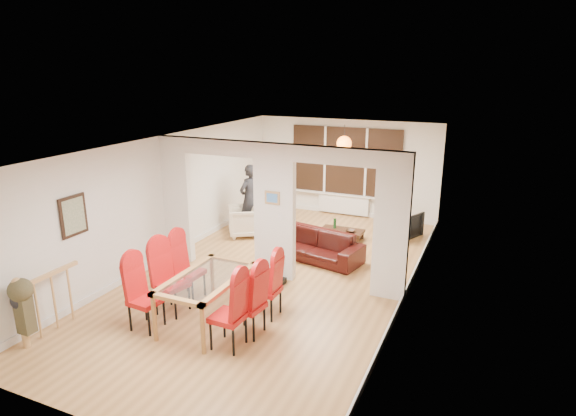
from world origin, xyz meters
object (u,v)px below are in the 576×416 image
Objects in this scene: dining_chair_rb at (248,301)px; armchair at (245,221)px; bowl at (350,231)px; dining_chair_lb at (172,280)px; person at (250,198)px; dining_chair_lc at (189,269)px; dining_chair_rc at (266,286)px; bottle at (335,223)px; dining_table at (208,299)px; dining_chair_la at (146,296)px; dining_chair_ra at (228,311)px; sofa at (314,245)px; coffee_table at (342,234)px; television at (407,227)px.

armchair is (-2.21, 3.94, -0.19)m from dining_chair_rb.
dining_chair_rb is 4.93× the size of bowl.
person reaches higher than dining_chair_lb.
dining_chair_lc is at bearing -113.95° from bowl.
bottle is (-0.18, 4.04, -0.17)m from dining_chair_rc.
dining_table is 7.59× the size of bowl.
bowl is (2.48, 0.28, -0.58)m from person.
dining_chair_la is 4.48m from armchair.
dining_chair_ra is 3.66m from sofa.
dining_chair_lc is (0.02, 1.10, 0.01)m from dining_chair_la.
dining_chair_rb is 4.25× the size of bottle.
dining_table is 4.59m from bowl.
dining_chair_lb is 4.77m from bowl.
dining_chair_rc reaches higher than dining_table.
dining_chair_ra is 5.06m from coffee_table.
armchair reaches higher than bowl.
bowl is (1.76, 5.02, -0.29)m from dining_chair_la.
dining_table reaches higher than armchair.
dining_chair_la is 0.58m from dining_chair_lb.
person is at bearing 109.50° from dining_table.
dining_chair_la is at bearing -98.15° from sofa.
television is at bearing 72.67° from dining_chair_rc.
television reaches higher than bowl.
sofa is 1.44m from bottle.
dining_chair_ra is 1.43× the size of armchair.
sofa is at bearing 93.02° from dining_chair_ra.
dining_chair_lc is (-0.75, 0.56, 0.16)m from dining_table.
coffee_table is (1.51, 4.00, -0.44)m from dining_chair_lc.
bowl is at bearing 86.01° from dining_chair_rc.
sofa is at bearing 80.71° from person.
dining_chair_lb is at bearing 161.34° from dining_chair_ra.
dining_chair_rc is 4.28m from person.
dining_chair_rb is 1.39× the size of armchair.
sofa is at bearing -106.95° from bowl.
dining_chair_la is at bearing -106.73° from coffee_table.
dining_table is 1.00× the size of person.
dining_chair_la is 5.32m from bottle.
dining_table is at bearing -143.32° from dining_chair_rc.
dining_chair_lb reaches higher than coffee_table.
television is 1.40m from bowl.
dining_chair_lb is 1.15× the size of coffee_table.
bowl is (1.74, 3.91, -0.30)m from dining_chair_lc.
dining_chair_lb is 0.68× the size of person.
armchair is at bearing 104.32° from dining_chair_lc.
dining_chair_rc is (0.75, 0.56, 0.14)m from dining_table.
coffee_table is (0.17, 1.39, -0.18)m from sofa.
person reaches higher than armchair.
coffee_table is (2.26, 0.36, -0.72)m from person.
television is at bearing 64.65° from sofa.
dining_chair_lc is 3.72m from person.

